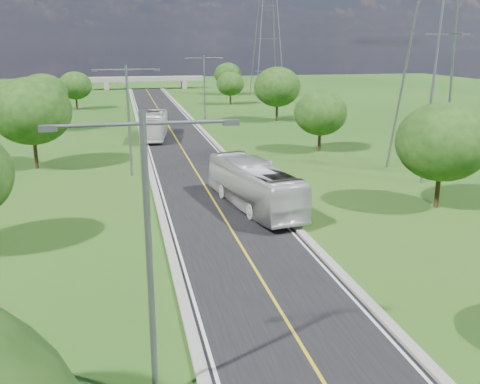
# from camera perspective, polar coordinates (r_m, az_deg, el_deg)

# --- Properties ---
(ground) EXTENTS (260.00, 260.00, 0.00)m
(ground) POSITION_cam_1_polar(r_m,az_deg,el_deg) (65.57, -6.52, 5.13)
(ground) COLOR #1E4E15
(ground) RESTS_ON ground
(road) EXTENTS (8.00, 150.00, 0.06)m
(road) POSITION_cam_1_polar(r_m,az_deg,el_deg) (71.44, -7.04, 6.01)
(road) COLOR black
(road) RESTS_ON ground
(curb_left) EXTENTS (0.50, 150.00, 0.22)m
(curb_left) POSITION_cam_1_polar(r_m,az_deg,el_deg) (71.16, -10.47, 5.89)
(curb_left) COLOR gray
(curb_left) RESTS_ON ground
(curb_right) EXTENTS (0.50, 150.00, 0.22)m
(curb_right) POSITION_cam_1_polar(r_m,az_deg,el_deg) (71.94, -3.66, 6.23)
(curb_right) COLOR gray
(curb_right) RESTS_ON ground
(speed_limit_sign) EXTENTS (0.55, 0.09, 2.40)m
(speed_limit_sign) POSITION_cam_1_polar(r_m,az_deg,el_deg) (44.94, 3.08, 2.39)
(speed_limit_sign) COLOR slate
(speed_limit_sign) RESTS_ON ground
(overpass) EXTENTS (30.00, 3.00, 3.20)m
(overpass) POSITION_cam_1_polar(r_m,az_deg,el_deg) (144.60, -10.04, 11.72)
(overpass) COLOR gray
(overpass) RESTS_ON ground
(streetlight_near_left) EXTENTS (5.90, 0.25, 10.00)m
(streetlight_near_left) POSITION_cam_1_polar(r_m,az_deg,el_deg) (17.22, -9.76, -4.93)
(streetlight_near_left) COLOR slate
(streetlight_near_left) RESTS_ON ground
(streetlight_mid_left) EXTENTS (5.90, 0.25, 10.00)m
(streetlight_mid_left) POSITION_cam_1_polar(r_m,az_deg,el_deg) (49.50, -11.83, 8.43)
(streetlight_mid_left) COLOR slate
(streetlight_mid_left) RESTS_ON ground
(streetlight_far_right) EXTENTS (5.90, 0.25, 10.00)m
(streetlight_far_right) POSITION_cam_1_polar(r_m,az_deg,el_deg) (83.31, -3.82, 11.56)
(streetlight_far_right) COLOR slate
(streetlight_far_right) RESTS_ON ground
(power_tower_near) EXTENTS (9.00, 6.40, 28.00)m
(power_tower_near) POSITION_cam_1_polar(r_m,az_deg,el_deg) (52.62, 21.42, 16.94)
(power_tower_near) COLOR slate
(power_tower_near) RESTS_ON ground
(power_tower_far) EXTENTS (9.00, 6.40, 28.00)m
(power_tower_far) POSITION_cam_1_polar(r_m,az_deg,el_deg) (123.52, 2.95, 16.67)
(power_tower_far) COLOR slate
(power_tower_far) RESTS_ON ground
(tree_lc) EXTENTS (7.56, 7.56, 8.79)m
(tree_lc) POSITION_cam_1_polar(r_m,az_deg,el_deg) (55.15, -21.37, 8.03)
(tree_lc) COLOR black
(tree_lc) RESTS_ON ground
(tree_ld) EXTENTS (6.72, 6.72, 7.82)m
(tree_ld) POSITION_cam_1_polar(r_m,az_deg,el_deg) (79.13, -20.28, 9.71)
(tree_ld) COLOR black
(tree_ld) RESTS_ON ground
(tree_le) EXTENTS (5.88, 5.88, 6.84)m
(tree_le) POSITION_cam_1_polar(r_m,az_deg,el_deg) (102.72, -17.17, 10.80)
(tree_le) COLOR black
(tree_le) RESTS_ON ground
(tree_rb) EXTENTS (6.72, 6.72, 7.82)m
(tree_rb) POSITION_cam_1_polar(r_m,az_deg,el_deg) (41.52, 20.79, 5.00)
(tree_rb) COLOR black
(tree_rb) RESTS_ON ground
(tree_rc) EXTENTS (5.88, 5.88, 6.84)m
(tree_rc) POSITION_cam_1_polar(r_m,az_deg,el_deg) (60.62, 8.59, 8.34)
(tree_rc) COLOR black
(tree_rc) RESTS_ON ground
(tree_rd) EXTENTS (7.14, 7.14, 8.30)m
(tree_rd) POSITION_cam_1_polar(r_m,az_deg,el_deg) (83.80, 3.99, 11.12)
(tree_rd) COLOR black
(tree_rd) RESTS_ON ground
(tree_re) EXTENTS (5.46, 5.46, 6.35)m
(tree_re) POSITION_cam_1_polar(r_m,az_deg,el_deg) (106.54, -1.04, 11.46)
(tree_re) COLOR black
(tree_re) RESTS_ON ground
(tree_rf) EXTENTS (6.30, 6.30, 7.33)m
(tree_rf) POSITION_cam_1_polar(r_m,az_deg,el_deg) (126.75, -1.29, 12.42)
(tree_rf) COLOR black
(tree_rf) RESTS_ON ground
(bus_outbound) EXTENTS (4.91, 12.55, 3.41)m
(bus_outbound) POSITION_cam_1_polar(r_m,az_deg,el_deg) (39.25, 1.51, 0.68)
(bus_outbound) COLOR beige
(bus_outbound) RESTS_ON road
(bus_inbound) EXTENTS (4.30, 11.76, 3.20)m
(bus_inbound) POSITION_cam_1_polar(r_m,az_deg,el_deg) (69.55, -9.11, 7.03)
(bus_inbound) COLOR silver
(bus_inbound) RESTS_ON road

